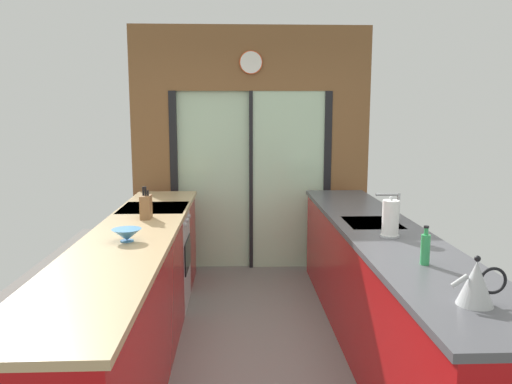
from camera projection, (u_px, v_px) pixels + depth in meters
name	position (u px, v px, depth m)	size (l,w,h in m)	color
ground_plane	(258.00, 334.00, 4.07)	(5.04, 7.60, 0.02)	slate
back_wall_unit	(251.00, 135.00, 5.61)	(2.64, 0.12, 2.70)	brown
left_counter_run	(130.00, 301.00, 3.50)	(0.62, 3.80, 0.92)	#AD0C0F
right_counter_run	(382.00, 290.00, 3.74)	(0.62, 3.80, 0.92)	#AD0C0F
sink_faucet	(394.00, 202.00, 3.89)	(0.19, 0.02, 0.23)	#B7BABC
oven_range	(156.00, 257.00, 4.61)	(0.60, 0.60, 0.92)	#B7BABC
mixing_bowl	(127.00, 235.00, 3.33)	(0.20, 0.20, 0.08)	teal
knife_block	(146.00, 207.00, 4.04)	(0.08, 0.14, 0.26)	brown
kettle	(476.00, 283.00, 2.22)	(0.25, 0.16, 0.22)	#B7BABC
soap_bottle	(425.00, 248.00, 2.81)	(0.05, 0.05, 0.22)	#339E56
paper_towel_roll	(390.00, 219.00, 3.45)	(0.13, 0.13, 0.28)	#B7BABC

